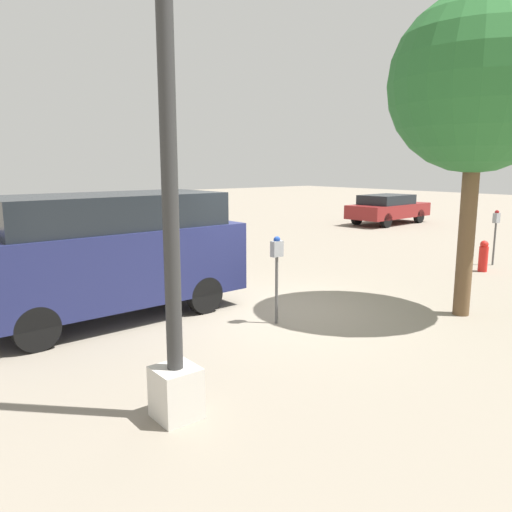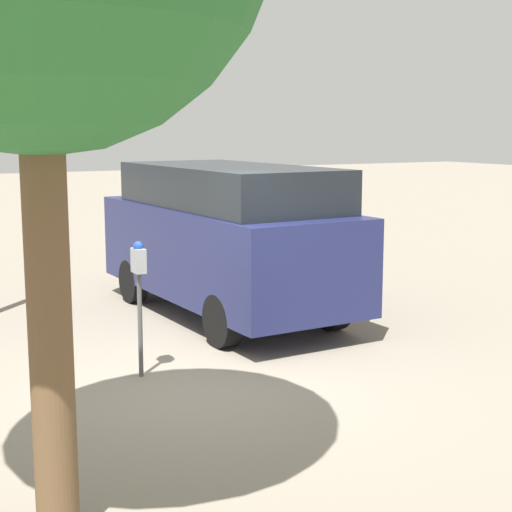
{
  "view_description": "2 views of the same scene",
  "coord_description": "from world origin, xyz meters",
  "views": [
    {
      "loc": [
        5.76,
        6.62,
        2.62
      ],
      "look_at": [
        0.01,
        -0.59,
        0.93
      ],
      "focal_mm": 35.0,
      "sensor_mm": 36.0,
      "label": 1
    },
    {
      "loc": [
        -7.26,
        3.4,
        2.66
      ],
      "look_at": [
        0.01,
        -0.61,
        1.29
      ],
      "focal_mm": 55.0,
      "sensor_mm": 36.0,
      "label": 2
    }
  ],
  "objects": [
    {
      "name": "lamp_post",
      "position": [
        3.37,
        2.29,
        1.88
      ],
      "size": [
        0.44,
        0.44,
        5.66
      ],
      "color": "beige",
      "rests_on": "ground"
    },
    {
      "name": "street_tree",
      "position": [
        -2.42,
        2.22,
        3.92
      ],
      "size": [
        2.93,
        2.93,
        5.41
      ],
      "color": "brown",
      "rests_on": "ground"
    },
    {
      "name": "parked_van",
      "position": [
        2.52,
        -1.52,
        1.16
      ],
      "size": [
        4.72,
        2.01,
        2.14
      ],
      "rotation": [
        0.0,
        0.0,
        0.03
      ],
      "color": "navy",
      "rests_on": "ground"
    },
    {
      "name": "parking_meter_near",
      "position": [
        0.47,
        0.55,
        1.09
      ],
      "size": [
        0.2,
        0.11,
        1.48
      ],
      "rotation": [
        0.0,
        0.0,
        -0.02
      ],
      "color": "#4C4C4C",
      "rests_on": "ground"
    },
    {
      "name": "car_distant",
      "position": [
        -12.91,
        -7.22,
        0.71
      ],
      "size": [
        4.42,
        2.0,
        1.31
      ],
      "rotation": [
        0.0,
        0.0,
        3.21
      ],
      "color": "maroon",
      "rests_on": "ground"
    },
    {
      "name": "ground_plane",
      "position": [
        0.0,
        0.0,
        0.0
      ],
      "size": [
        80.0,
        80.0,
        0.0
      ],
      "primitive_type": "plane",
      "color": "gray"
    },
    {
      "name": "parking_meter_far",
      "position": [
        -7.28,
        0.38,
        1.08
      ],
      "size": [
        0.2,
        0.11,
        1.46
      ],
      "rotation": [
        0.0,
        0.0,
        -0.02
      ],
      "color": "#4C4C4C",
      "rests_on": "ground"
    },
    {
      "name": "fire_hydrant",
      "position": [
        -6.27,
        0.62,
        0.39
      ],
      "size": [
        0.22,
        0.22,
        0.78
      ],
      "color": "red",
      "rests_on": "ground"
    }
  ]
}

